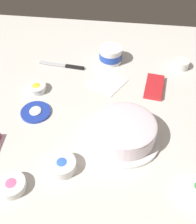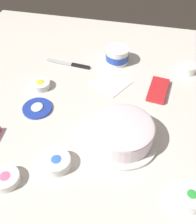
{
  "view_description": "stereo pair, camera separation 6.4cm",
  "coord_description": "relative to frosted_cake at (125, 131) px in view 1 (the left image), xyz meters",
  "views": [
    {
      "loc": [
        -0.8,
        -0.16,
        0.83
      ],
      "look_at": [
        -0.05,
        -0.06,
        0.04
      ],
      "focal_mm": 42.8,
      "sensor_mm": 36.0,
      "label": 1
    },
    {
      "loc": [
        -0.79,
        -0.22,
        0.83
      ],
      "look_at": [
        -0.05,
        -0.06,
        0.04
      ],
      "focal_mm": 42.8,
      "sensor_mm": 36.0,
      "label": 2
    }
  ],
  "objects": [
    {
      "name": "ground_plane",
      "position": [
        0.15,
        0.18,
        -0.05
      ],
      "size": [
        1.54,
        1.54,
        0.0
      ],
      "primitive_type": "plane",
      "color": "silver"
    },
    {
      "name": "frosted_cake",
      "position": [
        0.0,
        0.0,
        0.0
      ],
      "size": [
        0.28,
        0.28,
        0.1
      ],
      "color": "white",
      "rests_on": "ground_plane"
    },
    {
      "name": "frosting_tub",
      "position": [
        0.5,
        0.1,
        -0.0
      ],
      "size": [
        0.12,
        0.12,
        0.08
      ],
      "color": "white",
      "rests_on": "ground_plane"
    },
    {
      "name": "frosting_tub_lid",
      "position": [
        0.09,
        0.38,
        -0.04
      ],
      "size": [
        0.13,
        0.13,
        0.02
      ],
      "color": "#233DAD",
      "rests_on": "ground_plane"
    },
    {
      "name": "spreading_knife",
      "position": [
        0.42,
        0.32,
        -0.04
      ],
      "size": [
        0.04,
        0.24,
        0.01
      ],
      "color": "silver",
      "rests_on": "ground_plane"
    },
    {
      "name": "sprinkle_bowl_pink",
      "position": [
        -0.25,
        0.36,
        -0.03
      ],
      "size": [
        0.1,
        0.1,
        0.03
      ],
      "color": "white",
      "rests_on": "ground_plane"
    },
    {
      "name": "sprinkle_bowl_blue",
      "position": [
        -0.16,
        0.21,
        -0.02
      ],
      "size": [
        0.1,
        0.1,
        0.04
      ],
      "color": "white",
      "rests_on": "ground_plane"
    },
    {
      "name": "sprinkle_bowl_rainbow",
      "position": [
        0.49,
        -0.25,
        -0.02
      ],
      "size": [
        0.08,
        0.08,
        0.04
      ],
      "color": "white",
      "rests_on": "ground_plane"
    },
    {
      "name": "sprinkle_bowl_yellow",
      "position": [
        0.23,
        0.42,
        -0.03
      ],
      "size": [
        0.09,
        0.09,
        0.03
      ],
      "color": "white",
      "rests_on": "ground_plane"
    },
    {
      "name": "candy_box_lower",
      "position": [
        0.31,
        -0.12,
        -0.04
      ],
      "size": [
        0.17,
        0.1,
        0.02
      ],
      "primitive_type": "cube",
      "rotation": [
        0.0,
        0.0,
        -0.12
      ],
      "color": "red",
      "rests_on": "ground_plane"
    },
    {
      "name": "paper_napkin",
      "position": [
        0.33,
        0.1,
        -0.04
      ],
      "size": [
        0.2,
        0.2,
        0.01
      ],
      "primitive_type": "cube",
      "rotation": [
        0.0,
        0.0,
        -0.52
      ],
      "color": "white",
      "rests_on": "ground_plane"
    }
  ]
}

